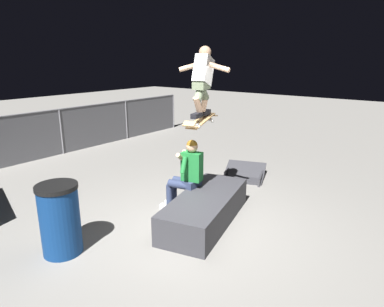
{
  "coord_description": "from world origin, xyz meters",
  "views": [
    {
      "loc": [
        -3.9,
        -3.02,
        2.62
      ],
      "look_at": [
        0.45,
        0.34,
        1.07
      ],
      "focal_mm": 31.68,
      "sensor_mm": 36.0,
      "label": 1
    }
  ],
  "objects": [
    {
      "name": "ground_plane",
      "position": [
        0.0,
        0.0,
        0.0
      ],
      "size": [
        40.0,
        40.0,
        0.0
      ],
      "primitive_type": "plane",
      "color": "gray"
    },
    {
      "name": "skater_airborne",
      "position": [
        0.65,
        0.27,
        2.3
      ],
      "size": [
        0.64,
        0.88,
        1.12
      ],
      "color": "black"
    },
    {
      "name": "kicker_ramp",
      "position": [
        2.6,
        0.49,
        0.06
      ],
      "size": [
        1.15,
        1.15,
        0.34
      ],
      "color": "#38383D",
      "rests_on": "ground"
    },
    {
      "name": "person_sitting_on_ledge",
      "position": [
        0.42,
        0.44,
        0.72
      ],
      "size": [
        0.59,
        0.79,
        1.3
      ],
      "color": "#2D3856",
      "rests_on": "ground"
    },
    {
      "name": "trash_bin",
      "position": [
        -1.68,
        0.97,
        0.5
      ],
      "size": [
        0.56,
        0.56,
        1.0
      ],
      "color": "navy",
      "rests_on": "ground"
    },
    {
      "name": "ledge_box_main",
      "position": [
        0.27,
        -0.07,
        0.23
      ],
      "size": [
        2.21,
        1.29,
        0.47
      ],
      "primitive_type": "cube",
      "rotation": [
        0.0,
        0.0,
        0.24
      ],
      "color": "#38383D",
      "rests_on": "ground"
    },
    {
      "name": "skateboard",
      "position": [
        0.59,
        0.26,
        1.62
      ],
      "size": [
        1.04,
        0.42,
        0.16
      ],
      "color": "#AD8451"
    },
    {
      "name": "fence_back",
      "position": [
        0.0,
        5.54,
        0.69
      ],
      "size": [
        12.05,
        0.05,
        1.28
      ],
      "color": "slate",
      "rests_on": "ground"
    }
  ]
}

